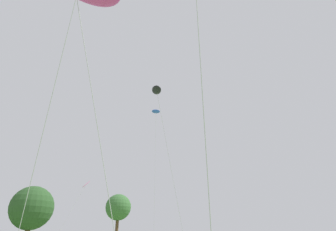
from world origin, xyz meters
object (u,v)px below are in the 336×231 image
small_kite_triangle_green (157,91)px  tree_shrub_far (32,208)px  small_kite_diamond_red (84,188)px  small_kite_box_yellow (156,113)px  tree_oak_left (118,208)px

small_kite_triangle_green → tree_shrub_far: (-0.88, 42.71, -4.91)m
small_kite_triangle_green → small_kite_diamond_red: (-2.14, 8.40, -6.30)m
small_kite_triangle_green → tree_shrub_far: 43.00m
small_kite_box_yellow → tree_shrub_far: 34.38m
small_kite_triangle_green → tree_oak_left: size_ratio=1.34×
tree_oak_left → tree_shrub_far: size_ratio=0.84×
small_kite_box_yellow → tree_shrub_far: bearing=127.5°
small_kite_triangle_green → tree_oak_left: (11.43, 31.78, -5.10)m
small_kite_triangle_green → tree_shrub_far: small_kite_triangle_green is taller
small_kite_diamond_red → tree_oak_left: tree_oak_left is taller
tree_oak_left → tree_shrub_far: tree_shrub_far is taller
small_kite_triangle_green → tree_oak_left: bearing=-6.6°
small_kite_box_yellow → small_kite_diamond_red: small_kite_box_yellow is taller
tree_oak_left → tree_shrub_far: (-12.32, 10.93, 0.19)m
tree_shrub_far → small_kite_box_yellow: bearing=-78.2°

